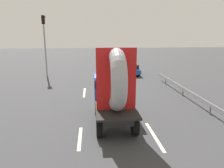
# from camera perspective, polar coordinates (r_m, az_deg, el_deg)

# --- Properties ---
(ground_plane) EXTENTS (120.00, 120.00, 0.00)m
(ground_plane) POSITION_cam_1_polar(r_m,az_deg,el_deg) (12.39, -0.08, -9.33)
(ground_plane) COLOR #38383A
(flatbed_truck) EXTENTS (2.02, 4.85, 4.16)m
(flatbed_truck) POSITION_cam_1_polar(r_m,az_deg,el_deg) (11.31, 0.45, -1.02)
(flatbed_truck) COLOR black
(flatbed_truck) RESTS_ON ground_plane
(distant_sedan) EXTENTS (1.63, 3.81, 1.24)m
(distant_sedan) POSITION_cam_1_polar(r_m,az_deg,el_deg) (25.48, 5.06, 4.08)
(distant_sedan) COLOR black
(distant_sedan) RESTS_ON ground_plane
(traffic_light) EXTENTS (0.42, 0.36, 6.65)m
(traffic_light) POSITION_cam_1_polar(r_m,az_deg,el_deg) (24.85, -17.61, 11.63)
(traffic_light) COLOR gray
(traffic_light) RESTS_ON ground_plane
(guardrail) EXTENTS (0.10, 15.70, 0.71)m
(guardrail) POSITION_cam_1_polar(r_m,az_deg,el_deg) (15.81, 21.37, -3.16)
(guardrail) COLOR gray
(guardrail) RESTS_ON ground_plane
(lane_dash_left_near) EXTENTS (0.16, 2.29, 0.01)m
(lane_dash_left_near) POSITION_cam_1_polar(r_m,az_deg,el_deg) (10.41, -8.58, -14.12)
(lane_dash_left_near) COLOR beige
(lane_dash_left_near) RESTS_ON ground_plane
(lane_dash_left_far) EXTENTS (0.16, 2.85, 0.01)m
(lane_dash_left_far) POSITION_cam_1_polar(r_m,az_deg,el_deg) (17.85, -7.40, -2.24)
(lane_dash_left_far) COLOR beige
(lane_dash_left_far) RESTS_ON ground_plane
(lane_dash_right_near) EXTENTS (0.16, 2.97, 0.01)m
(lane_dash_right_near) POSITION_cam_1_polar(r_m,az_deg,el_deg) (10.69, 11.25, -13.47)
(lane_dash_right_near) COLOR beige
(lane_dash_right_near) RESTS_ON ground_plane
(lane_dash_right_far) EXTENTS (0.16, 2.85, 0.01)m
(lane_dash_right_far) POSITION_cam_1_polar(r_m,az_deg,el_deg) (17.30, 4.34, -2.67)
(lane_dash_right_far) COLOR beige
(lane_dash_right_far) RESTS_ON ground_plane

